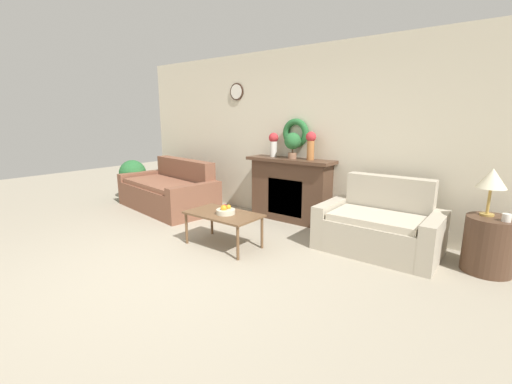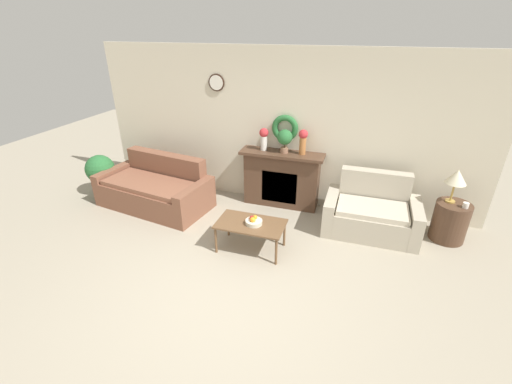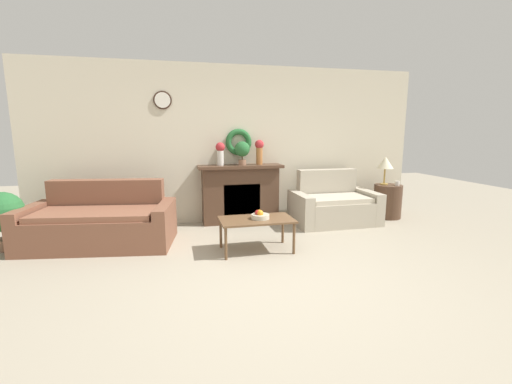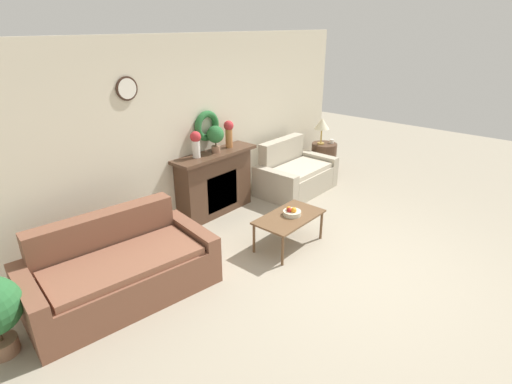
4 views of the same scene
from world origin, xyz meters
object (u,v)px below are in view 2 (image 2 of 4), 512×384
Objects in this scene: side_table_by_loveseat at (450,222)px; vase_on_mantel_right at (303,140)px; fireplace at (281,179)px; vase_on_mantel_left at (264,137)px; loveseat_right at (371,213)px; coffee_table at (251,226)px; potted_plant_floor_by_couch at (100,171)px; table_lamp at (457,177)px; couch_left at (156,189)px; potted_plant_on_mantel at (285,138)px; fruit_bowl at (254,221)px; mug at (466,205)px.

vase_on_mantel_right reaches higher than side_table_by_loveseat.
vase_on_mantel_left is at bearing 179.05° from fireplace.
loveseat_right reaches higher than coffee_table.
table_lamp is at bearing 3.82° from potted_plant_floor_by_couch.
couch_left is 2.16m from vase_on_mantel_left.
potted_plant_floor_by_couch is at bearing -176.87° from loveseat_right.
vase_on_mantel_right reaches higher than potted_plant_on_mantel.
vase_on_mantel_left is (-2.99, 0.27, 0.23)m from table_lamp.
vase_on_mantel_left reaches higher than fruit_bowl.
vase_on_mantel_left reaches higher than couch_left.
potted_plant_floor_by_couch is (-3.03, -0.67, -0.74)m from vase_on_mantel_left.
fruit_bowl is 0.30× the size of potted_plant_floor_by_couch.
coffee_table is at bearing 173.56° from fruit_bowl.
fireplace is 1.64m from loveseat_right.
side_table_by_loveseat is 7.30× the size of mug.
vase_on_mantel_right is at bearing 173.45° from table_lamp.
couch_left reaches higher than mug.
vase_on_mantel_left reaches higher than side_table_by_loveseat.
fireplace is 1.83× the size of potted_plant_floor_by_couch.
side_table_by_loveseat reaches higher than fruit_bowl.
couch_left is 2.48m from potted_plant_on_mantel.
vase_on_mantel_left is (-0.34, 0.01, 0.73)m from fireplace.
potted_plant_on_mantel is at bearing -3.07° from vase_on_mantel_left.
vase_on_mantel_left is 0.96× the size of potted_plant_on_mantel.
fireplace is at bearing 173.48° from side_table_by_loveseat.
loveseat_right is at bearing -12.15° from vase_on_mantel_left.
loveseat_right is 1.98m from coffee_table.
potted_plant_on_mantel reaches higher than loveseat_right.
fireplace is at bearing 87.20° from coffee_table.
fruit_bowl is (-1.60, -1.09, 0.18)m from loveseat_right.
mug is (2.90, 1.10, 0.25)m from coffee_table.
coffee_table is 11.64× the size of mug.
couch_left reaches higher than fruit_bowl.
potted_plant_on_mantel is at bearing 173.70° from side_table_by_loveseat.
fireplace is 0.76m from potted_plant_on_mantel.
fruit_bowl is (2.12, -0.78, 0.17)m from couch_left.
loveseat_right is 17.05× the size of mug.
fireplace reaches higher than loveseat_right.
potted_plant_on_mantel is at bearing -22.22° from fireplace.
side_table_by_loveseat is at bearing 3.31° from potted_plant_floor_by_couch.
potted_plant_on_mantel is (-1.54, 0.39, 0.96)m from loveseat_right.
coffee_table is 3.03m from side_table_by_loveseat.
loveseat_right is 4.95m from potted_plant_floor_by_couch.
potted_plant_floor_by_couch is (-3.34, 0.84, 0.01)m from fruit_bowl.
mug is (0.11, -0.09, 0.35)m from side_table_by_loveseat.
side_table_by_loveseat is 1.19× the size of table_lamp.
couch_left is at bearing 159.45° from coffee_table.
potted_plant_on_mantel is at bearing 85.81° from coffee_table.
vase_on_mantel_left is at bearing 101.75° from fruit_bowl.
potted_plant_floor_by_couch is (-4.94, -0.26, 0.19)m from loveseat_right.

